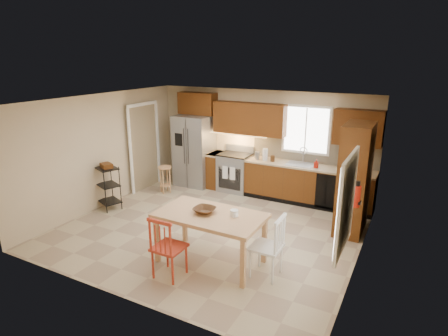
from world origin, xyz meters
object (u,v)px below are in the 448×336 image
refrigerator (194,151)px  table_bowl (204,213)px  chair_red (169,246)px  bar_stool (165,180)px  soap_bottle (316,164)px  pantry (354,179)px  table_jar (234,214)px  chair_white (266,246)px  dining_table (210,238)px  utility_cart (109,187)px  fire_extinguisher (357,196)px  range_stove (235,173)px

refrigerator → table_bowl: (2.20, -3.20, -0.06)m
chair_red → bar_stool: chair_red is taller
refrigerator → chair_red: size_ratio=1.80×
soap_bottle → table_bowl: 3.32m
pantry → table_jar: pantry is taller
chair_red → table_bowl: bearing=70.0°
soap_bottle → chair_white: bearing=-88.5°
dining_table → utility_cart: size_ratio=1.74×
chair_white → bar_stool: bearing=58.1°
soap_bottle → table_jar: size_ratio=1.18×
pantry → bar_stool: pantry is taller
table_jar → bar_stool: table_jar is taller
soap_bottle → fire_extinguisher: (1.15, -1.95, 0.10)m
range_stove → bar_stool: range_stove is taller
table_jar → utility_cart: utility_cart is taller
range_stove → chair_red: bearing=-78.3°
pantry → chair_red: size_ratio=2.08×
refrigerator → bar_stool: size_ratio=2.71×
refrigerator → soap_bottle: (3.18, -0.02, 0.09)m
fire_extinguisher → range_stove: bearing=147.4°
bar_stool → utility_cart: 1.49m
refrigerator → utility_cart: refrigerator is taller
fire_extinguisher → chair_red: (-2.37, -1.87, -0.60)m
dining_table → chair_white: (0.95, 0.05, 0.09)m
chair_red → table_jar: bearing=46.6°
dining_table → table_bowl: (-0.11, 0.00, 0.43)m
refrigerator → soap_bottle: bearing=-0.5°
fire_extinguisher → utility_cart: (-5.13, -0.31, -0.61)m
bar_stool → fire_extinguisher: bearing=-2.2°
fire_extinguisher → chair_white: fire_extinguisher is taller
range_stove → table_jar: size_ratio=5.70×
table_jar → chair_red: bearing=-133.8°
bar_stool → soap_bottle: bearing=25.0°
chair_white → utility_cart: (-4.06, 0.86, -0.01)m
chair_white → table_jar: (-0.57, 0.06, 0.38)m
range_stove → utility_cart: bearing=-129.7°
pantry → dining_table: 2.98m
soap_bottle → utility_cart: 4.61m
refrigerator → range_stove: bearing=3.0°
fire_extinguisher → soap_bottle: bearing=120.5°
bar_stool → utility_cart: utility_cart is taller
utility_cart → chair_white: bearing=10.5°
chair_red → range_stove: bearing=102.1°
range_stove → chair_white: chair_white is taller
fire_extinguisher → utility_cart: size_ratio=0.37×
table_jar → range_stove: bearing=116.0°
soap_bottle → table_bowl: (-0.98, -3.17, -0.15)m
soap_bottle → chair_white: (0.08, -3.12, -0.49)m
table_bowl → fire_extinguisher: bearing=29.9°
refrigerator → utility_cart: size_ratio=1.85×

